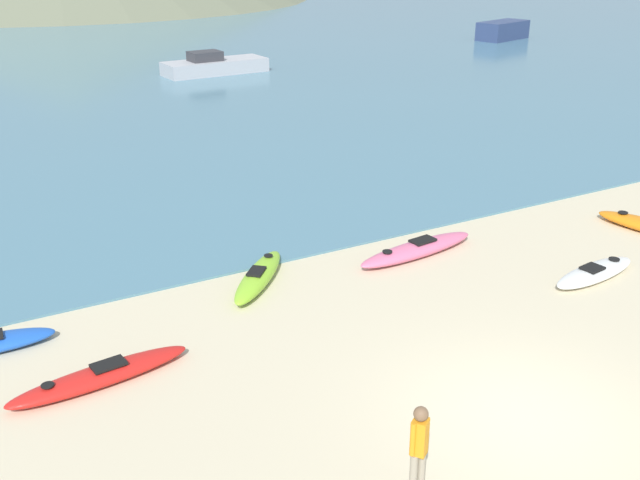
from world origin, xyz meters
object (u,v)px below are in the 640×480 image
object	(u,v)px
kayak_on_sand_1	(595,272)
kayak_on_sand_5	(417,249)
kayak_on_sand_4	(258,276)
moored_boat_2	(503,30)
kayak_on_sand_3	(101,376)
moored_boat_3	(214,66)
person_near_foreground	(419,447)

from	to	relation	value
kayak_on_sand_1	kayak_on_sand_5	xyz separation A→B (m)	(-2.85, 3.07, 0.05)
kayak_on_sand_1	kayak_on_sand_4	xyz separation A→B (m)	(-6.94, 3.58, 0.05)
kayak_on_sand_5	moored_boat_2	world-z (taller)	moored_boat_2
kayak_on_sand_3	moored_boat_3	size ratio (longest dim) A/B	0.57
kayak_on_sand_5	moored_boat_3	xyz separation A→B (m)	(5.34, 26.32, 0.33)
kayak_on_sand_4	kayak_on_sand_5	size ratio (longest dim) A/B	0.70
kayak_on_sand_3	moored_boat_3	distance (m)	31.26
kayak_on_sand_3	moored_boat_3	xyz separation A→B (m)	(13.63, 28.13, 0.35)
kayak_on_sand_1	moored_boat_2	size ratio (longest dim) A/B	0.60
moored_boat_3	kayak_on_sand_4	bearing A→B (deg)	-110.07
kayak_on_sand_1	moored_boat_2	distance (m)	41.89
kayak_on_sand_3	person_near_foreground	xyz separation A→B (m)	(3.14, -5.15, 0.73)
kayak_on_sand_4	moored_boat_2	xyz separation A→B (m)	(33.54, 28.77, 0.53)
kayak_on_sand_4	person_near_foreground	xyz separation A→B (m)	(-1.06, -7.48, 0.70)
kayak_on_sand_4	moored_boat_3	xyz separation A→B (m)	(9.43, 25.81, 0.33)
kayak_on_sand_1	kayak_on_sand_4	world-z (taller)	kayak_on_sand_4
kayak_on_sand_1	kayak_on_sand_3	size ratio (longest dim) A/B	0.82
kayak_on_sand_1	moored_boat_3	distance (m)	29.49
kayak_on_sand_4	moored_boat_2	bearing A→B (deg)	40.63
kayak_on_sand_3	kayak_on_sand_5	world-z (taller)	kayak_on_sand_5
kayak_on_sand_1	kayak_on_sand_5	distance (m)	4.18
kayak_on_sand_3	kayak_on_sand_5	distance (m)	8.49
person_near_foreground	moored_boat_2	distance (m)	50.11
kayak_on_sand_4	person_near_foreground	world-z (taller)	person_near_foreground
moored_boat_3	kayak_on_sand_5	bearing A→B (deg)	-101.46
person_near_foreground	kayak_on_sand_5	bearing A→B (deg)	53.47
kayak_on_sand_3	kayak_on_sand_5	size ratio (longest dim) A/B	0.94
kayak_on_sand_3	moored_boat_2	distance (m)	48.90
person_near_foreground	moored_boat_2	world-z (taller)	person_near_foreground
moored_boat_2	kayak_on_sand_3	bearing A→B (deg)	-140.51
kayak_on_sand_5	kayak_on_sand_4	bearing A→B (deg)	172.85
kayak_on_sand_1	person_near_foreground	bearing A→B (deg)	-154.05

